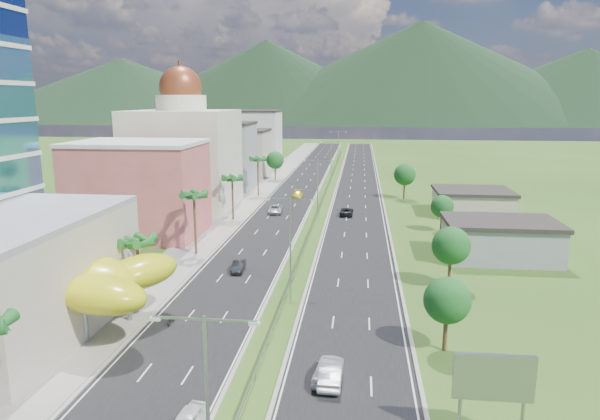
% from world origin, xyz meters
% --- Properties ---
extents(ground, '(500.00, 500.00, 0.00)m').
position_xyz_m(ground, '(0.00, 0.00, 0.00)').
color(ground, '#2D5119').
rests_on(ground, ground).
extents(road_left, '(11.00, 260.00, 0.04)m').
position_xyz_m(road_left, '(-7.50, 90.00, 0.02)').
color(road_left, black).
rests_on(road_left, ground).
extents(road_right, '(11.00, 260.00, 0.04)m').
position_xyz_m(road_right, '(7.50, 90.00, 0.02)').
color(road_right, black).
rests_on(road_right, ground).
extents(sidewalk_left, '(7.00, 260.00, 0.12)m').
position_xyz_m(sidewalk_left, '(-17.00, 90.00, 0.06)').
color(sidewalk_left, gray).
rests_on(sidewalk_left, ground).
extents(median_guardrail, '(0.10, 216.06, 0.76)m').
position_xyz_m(median_guardrail, '(0.00, 71.99, 0.62)').
color(median_guardrail, gray).
rests_on(median_guardrail, ground).
extents(streetlight_median_a, '(6.04, 0.25, 11.00)m').
position_xyz_m(streetlight_median_a, '(0.00, -25.00, 6.75)').
color(streetlight_median_a, gray).
rests_on(streetlight_median_a, ground).
extents(streetlight_median_b, '(6.04, 0.25, 11.00)m').
position_xyz_m(streetlight_median_b, '(0.00, 10.00, 6.75)').
color(streetlight_median_b, gray).
rests_on(streetlight_median_b, ground).
extents(streetlight_median_c, '(6.04, 0.25, 11.00)m').
position_xyz_m(streetlight_median_c, '(0.00, 50.00, 6.75)').
color(streetlight_median_c, gray).
rests_on(streetlight_median_c, ground).
extents(streetlight_median_d, '(6.04, 0.25, 11.00)m').
position_xyz_m(streetlight_median_d, '(0.00, 95.00, 6.75)').
color(streetlight_median_d, gray).
rests_on(streetlight_median_d, ground).
extents(streetlight_median_e, '(6.04, 0.25, 11.00)m').
position_xyz_m(streetlight_median_e, '(0.00, 140.00, 6.75)').
color(streetlight_median_e, gray).
rests_on(streetlight_median_e, ground).
extents(lime_canopy, '(18.00, 15.00, 7.40)m').
position_xyz_m(lime_canopy, '(-20.00, -4.00, 4.99)').
color(lime_canopy, '#BEBB12').
rests_on(lime_canopy, ground).
extents(pink_shophouse, '(20.00, 15.00, 15.00)m').
position_xyz_m(pink_shophouse, '(-28.00, 32.00, 7.50)').
color(pink_shophouse, '#BC564D').
rests_on(pink_shophouse, ground).
extents(domed_building, '(20.00, 20.00, 28.70)m').
position_xyz_m(domed_building, '(-28.00, 55.00, 11.35)').
color(domed_building, beige).
rests_on(domed_building, ground).
extents(midrise_grey, '(16.00, 15.00, 16.00)m').
position_xyz_m(midrise_grey, '(-27.00, 80.00, 8.00)').
color(midrise_grey, gray).
rests_on(midrise_grey, ground).
extents(midrise_beige, '(16.00, 15.00, 13.00)m').
position_xyz_m(midrise_beige, '(-27.00, 102.00, 6.50)').
color(midrise_beige, '#B8A897').
rests_on(midrise_beige, ground).
extents(midrise_white, '(16.00, 15.00, 18.00)m').
position_xyz_m(midrise_white, '(-27.00, 125.00, 9.00)').
color(midrise_white, silver).
rests_on(midrise_white, ground).
extents(billboard, '(5.20, 0.35, 6.20)m').
position_xyz_m(billboard, '(17.00, -18.00, 4.42)').
color(billboard, gray).
rests_on(billboard, ground).
extents(shed_near, '(15.00, 10.00, 5.00)m').
position_xyz_m(shed_near, '(28.00, 25.00, 2.50)').
color(shed_near, gray).
rests_on(shed_near, ground).
extents(shed_far, '(14.00, 12.00, 4.40)m').
position_xyz_m(shed_far, '(30.00, 55.00, 2.20)').
color(shed_far, '#B8A897').
rests_on(shed_far, ground).
extents(palm_tree_b, '(3.60, 3.60, 8.10)m').
position_xyz_m(palm_tree_b, '(-15.50, 2.00, 7.06)').
color(palm_tree_b, '#47301C').
rests_on(palm_tree_b, ground).
extents(palm_tree_c, '(3.60, 3.60, 9.60)m').
position_xyz_m(palm_tree_c, '(-15.50, 22.00, 8.50)').
color(palm_tree_c, '#47301C').
rests_on(palm_tree_c, ground).
extents(palm_tree_d, '(3.60, 3.60, 8.60)m').
position_xyz_m(palm_tree_d, '(-15.50, 45.00, 7.54)').
color(palm_tree_d, '#47301C').
rests_on(palm_tree_d, ground).
extents(palm_tree_e, '(3.60, 3.60, 9.40)m').
position_xyz_m(palm_tree_e, '(-15.50, 70.00, 8.31)').
color(palm_tree_e, '#47301C').
rests_on(palm_tree_e, ground).
extents(leafy_tree_lfar, '(4.90, 4.90, 8.05)m').
position_xyz_m(leafy_tree_lfar, '(-15.50, 95.00, 5.58)').
color(leafy_tree_lfar, '#47301C').
rests_on(leafy_tree_lfar, ground).
extents(leafy_tree_ra, '(4.20, 4.20, 6.90)m').
position_xyz_m(leafy_tree_ra, '(16.00, -5.00, 4.78)').
color(leafy_tree_ra, '#47301C').
rests_on(leafy_tree_ra, ground).
extents(leafy_tree_rb, '(4.55, 4.55, 7.47)m').
position_xyz_m(leafy_tree_rb, '(19.00, 12.00, 5.18)').
color(leafy_tree_rb, '#47301C').
rests_on(leafy_tree_rb, ground).
extents(leafy_tree_rc, '(3.85, 3.85, 6.33)m').
position_xyz_m(leafy_tree_rc, '(22.00, 40.00, 4.37)').
color(leafy_tree_rc, '#47301C').
rests_on(leafy_tree_rc, ground).
extents(leafy_tree_rd, '(4.90, 4.90, 8.05)m').
position_xyz_m(leafy_tree_rd, '(18.00, 70.00, 5.58)').
color(leafy_tree_rd, '#47301C').
rests_on(leafy_tree_rd, ground).
extents(mountain_ridge, '(860.00, 140.00, 90.00)m').
position_xyz_m(mountain_ridge, '(60.00, 450.00, 0.00)').
color(mountain_ridge, black).
rests_on(mountain_ridge, ground).
extents(car_dark_left, '(1.78, 4.31, 1.39)m').
position_xyz_m(car_dark_left, '(-7.58, 14.94, 0.73)').
color(car_dark_left, black).
rests_on(car_dark_left, road_left).
extents(car_silver_mid_left, '(2.91, 5.77, 1.57)m').
position_xyz_m(car_silver_mid_left, '(-8.45, 51.43, 0.82)').
color(car_silver_mid_left, '#AEB1B6').
rests_on(car_silver_mid_left, road_left).
extents(car_yellow_far_left, '(2.40, 5.42, 1.55)m').
position_xyz_m(car_yellow_far_left, '(-6.12, 68.78, 0.81)').
color(car_yellow_far_left, gold).
rests_on(car_yellow_far_left, road_left).
extents(car_white_near_right, '(2.52, 5.19, 1.71)m').
position_xyz_m(car_white_near_right, '(5.80, -11.26, 0.89)').
color(car_white_near_right, white).
rests_on(car_white_near_right, road_right).
extents(car_silver_right, '(1.85, 5.03, 1.64)m').
position_xyz_m(car_silver_right, '(6.13, -11.77, 0.86)').
color(car_silver_right, '#B6B9BF').
rests_on(car_silver_right, road_right).
extents(car_dark_far_right, '(2.60, 5.33, 1.46)m').
position_xyz_m(car_dark_far_right, '(5.59, 51.18, 0.77)').
color(car_dark_far_right, black).
rests_on(car_dark_far_right, road_right).
extents(motorcycle, '(0.61, 1.96, 1.25)m').
position_xyz_m(motorcycle, '(-10.50, -2.29, 0.66)').
color(motorcycle, black).
rests_on(motorcycle, road_left).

